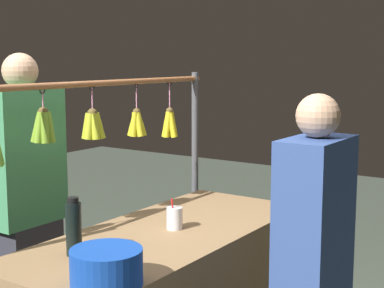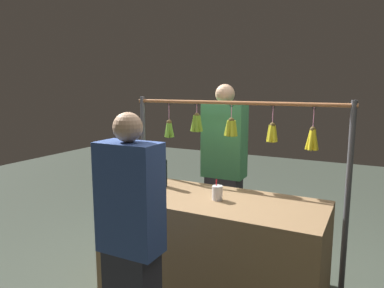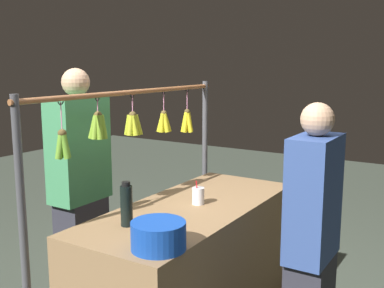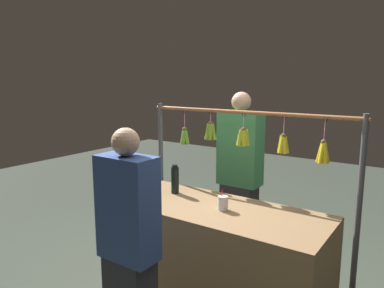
{
  "view_description": "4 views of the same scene",
  "coord_description": "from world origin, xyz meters",
  "views": [
    {
      "loc": [
        2.22,
        1.67,
        1.68
      ],
      "look_at": [
        -0.24,
        0.0,
        1.24
      ],
      "focal_mm": 54.81,
      "sensor_mm": 36.0,
      "label": 1
    },
    {
      "loc": [
        -1.08,
        2.42,
        1.69
      ],
      "look_at": [
        0.17,
        0.0,
        1.25
      ],
      "focal_mm": 33.62,
      "sensor_mm": 36.0,
      "label": 2
    },
    {
      "loc": [
        2.42,
        1.52,
        1.74
      ],
      "look_at": [
        -0.01,
        0.0,
        1.24
      ],
      "focal_mm": 43.52,
      "sensor_mm": 36.0,
      "label": 3
    },
    {
      "loc": [
        -1.4,
        2.36,
        1.83
      ],
      "look_at": [
        0.24,
        0.0,
        1.32
      ],
      "focal_mm": 34.65,
      "sensor_mm": 36.0,
      "label": 4
    }
  ],
  "objects": [
    {
      "name": "drink_cup",
      "position": [
        -0.06,
        0.02,
        0.89
      ],
      "size": [
        0.08,
        0.08,
        0.16
      ],
      "color": "silver",
      "rests_on": "market_counter"
    },
    {
      "name": "display_rack",
      "position": [
        0.01,
        -0.45,
        1.12
      ],
      "size": [
        1.92,
        0.12,
        1.59
      ],
      "color": "#4C4C51",
      "rests_on": "ground"
    },
    {
      "name": "blue_bucket",
      "position": [
        0.67,
        0.23,
        0.91
      ],
      "size": [
        0.27,
        0.27,
        0.14
      ],
      "primitive_type": "cylinder",
      "color": "#1543AC",
      "rests_on": "market_counter"
    },
    {
      "name": "vendor_person",
      "position": [
        0.21,
        -0.77,
        0.84
      ],
      "size": [
        0.41,
        0.22,
        1.71
      ],
      "color": "#2D2D38",
      "rests_on": "ground"
    },
    {
      "name": "water_bottle",
      "position": [
        0.5,
        -0.11,
        0.96
      ],
      "size": [
        0.07,
        0.07,
        0.25
      ],
      "color": "black",
      "rests_on": "market_counter"
    }
  ]
}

